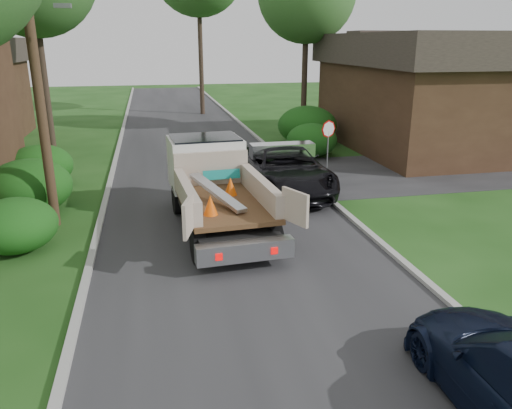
{
  "coord_description": "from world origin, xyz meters",
  "views": [
    {
      "loc": [
        -2.29,
        -11.24,
        5.69
      ],
      "look_at": [
        0.55,
        2.14,
        1.2
      ],
      "focal_mm": 35.0,
      "sensor_mm": 36.0,
      "label": 1
    }
  ],
  "objects": [
    {
      "name": "hedge_left_b",
      "position": [
        -6.5,
        6.5,
        0.94
      ],
      "size": [
        2.86,
        2.86,
        1.87
      ],
      "primitive_type": "ellipsoid",
      "color": "#154510",
      "rests_on": "ground"
    },
    {
      "name": "house_right",
      "position": [
        13.0,
        14.0,
        3.16
      ],
      "size": [
        9.72,
        12.96,
        6.2
      ],
      "rotation": [
        0.0,
        0.0,
        1.57
      ],
      "color": "#3A2517",
      "rests_on": "ground"
    },
    {
      "name": "curb_left",
      "position": [
        -4.1,
        10.0,
        0.06
      ],
      "size": [
        0.2,
        90.0,
        0.12
      ],
      "primitive_type": "cube",
      "color": "#9E9E99",
      "rests_on": "ground"
    },
    {
      "name": "flatbed_truck",
      "position": [
        -0.41,
        4.46,
        1.4
      ],
      "size": [
        3.25,
        6.96,
        2.58
      ],
      "rotation": [
        0.0,
        0.0,
        0.06
      ],
      "color": "black",
      "rests_on": "ground"
    },
    {
      "name": "hedge_left_c",
      "position": [
        -6.8,
        10.0,
        0.85
      ],
      "size": [
        2.6,
        2.6,
        1.7
      ],
      "primitive_type": "ellipsoid",
      "color": "#154510",
      "rests_on": "ground"
    },
    {
      "name": "hedge_right_a",
      "position": [
        5.8,
        13.0,
        0.85
      ],
      "size": [
        2.6,
        2.6,
        1.7
      ],
      "primitive_type": "ellipsoid",
      "color": "#154510",
      "rests_on": "ground"
    },
    {
      "name": "road",
      "position": [
        0.0,
        10.0,
        0.0
      ],
      "size": [
        8.0,
        90.0,
        0.02
      ],
      "primitive_type": "cube",
      "color": "#28282B",
      "rests_on": "ground"
    },
    {
      "name": "hedge_right_b",
      "position": [
        6.5,
        16.0,
        1.1
      ],
      "size": [
        3.38,
        3.38,
        2.21
      ],
      "primitive_type": "ellipsoid",
      "color": "#154510",
      "rests_on": "ground"
    },
    {
      "name": "black_pickup",
      "position": [
        2.79,
        7.22,
        0.9
      ],
      "size": [
        3.23,
        6.57,
        1.8
      ],
      "primitive_type": "imported",
      "rotation": [
        0.0,
        0.0,
        -0.04
      ],
      "color": "black",
      "rests_on": "ground"
    },
    {
      "name": "curb_right",
      "position": [
        4.1,
        10.0,
        0.06
      ],
      "size": [
        0.2,
        90.0,
        0.12
      ],
      "primitive_type": "cube",
      "color": "#9E9E99",
      "rests_on": "ground"
    },
    {
      "name": "stop_sign",
      "position": [
        5.2,
        9.0,
        1.78
      ],
      "size": [
        0.71,
        0.32,
        2.48
      ],
      "color": "slate",
      "rests_on": "ground"
    },
    {
      "name": "ground",
      "position": [
        0.0,
        0.0,
        0.0
      ],
      "size": [
        120.0,
        120.0,
        0.0
      ],
      "primitive_type": "plane",
      "color": "#1A4313",
      "rests_on": "ground"
    },
    {
      "name": "hedge_left_a",
      "position": [
        -6.2,
        3.0,
        0.77
      ],
      "size": [
        2.34,
        2.34,
        1.53
      ],
      "primitive_type": "ellipsoid",
      "color": "#154510",
      "rests_on": "ground"
    },
    {
      "name": "utility_pole",
      "position": [
        -5.48,
        4.98,
        5.17
      ],
      "size": [
        2.42,
        1.25,
        10.0
      ],
      "color": "#382619",
      "rests_on": "ground"
    },
    {
      "name": "side_street",
      "position": [
        12.0,
        9.0,
        0.01
      ],
      "size": [
        16.0,
        7.0,
        0.02
      ],
      "primitive_type": "cube",
      "color": "#28282B",
      "rests_on": "ground"
    }
  ]
}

